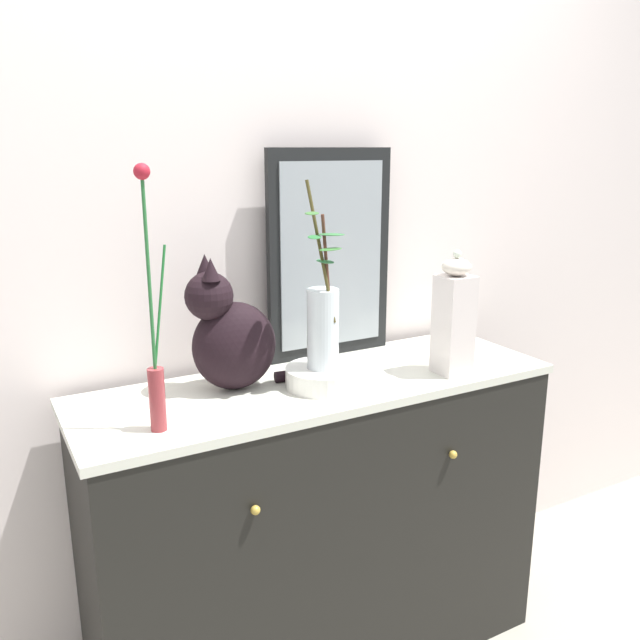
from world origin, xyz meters
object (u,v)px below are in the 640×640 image
vase_slim_green (154,354)px  bowl_porcelain (323,377)px  cat_sitting (230,335)px  sideboard (320,524)px  jar_lidded_porcelain (454,318)px  mirror_leaning (330,255)px  vase_glass_clear (323,323)px

vase_slim_green → bowl_porcelain: (0.48, 0.07, -0.16)m
cat_sitting → sideboard: bearing=-14.2°
sideboard → jar_lidded_porcelain: jar_lidded_porcelain is taller
sideboard → jar_lidded_porcelain: (0.38, -0.13, 0.63)m
jar_lidded_porcelain → cat_sitting: bearing=163.1°
sideboard → jar_lidded_porcelain: bearing=-18.6°
mirror_leaning → vase_glass_clear: (-0.16, -0.25, -0.14)m
jar_lidded_porcelain → sideboard: bearing=161.4°
vase_slim_green → sideboard: bearing=12.7°
bowl_porcelain → jar_lidded_porcelain: size_ratio=0.57×
vase_slim_green → vase_glass_clear: size_ratio=1.20×
vase_glass_clear → jar_lidded_porcelain: 0.40m
cat_sitting → vase_slim_green: size_ratio=0.63×
bowl_porcelain → jar_lidded_porcelain: (0.39, -0.08, 0.14)m
cat_sitting → vase_slim_green: (-0.25, -0.17, 0.03)m
cat_sitting → vase_glass_clear: vase_glass_clear is taller
vase_slim_green → jar_lidded_porcelain: vase_slim_green is taller
sideboard → vase_glass_clear: bearing=-109.1°
mirror_leaning → jar_lidded_porcelain: (0.23, -0.33, -0.16)m
vase_slim_green → vase_glass_clear: vase_slim_green is taller
vase_slim_green → jar_lidded_porcelain: size_ratio=1.68×
jar_lidded_porcelain → vase_slim_green: bearing=179.1°
bowl_porcelain → vase_glass_clear: vase_glass_clear is taller
sideboard → cat_sitting: size_ratio=3.56×
vase_slim_green → cat_sitting: bearing=34.7°
cat_sitting → bowl_porcelain: (0.23, -0.10, -0.13)m
vase_slim_green → vase_glass_clear: bearing=8.1°
bowl_porcelain → vase_glass_clear: size_ratio=0.41×
sideboard → mirror_leaning: mirror_leaning is taller
vase_glass_clear → jar_lidded_porcelain: bearing=-11.9°
mirror_leaning → vase_slim_green: mirror_leaning is taller
jar_lidded_porcelain → vase_glass_clear: bearing=168.1°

